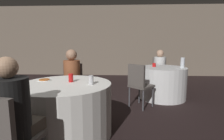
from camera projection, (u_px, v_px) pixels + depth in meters
name	position (u px, v px, depth m)	size (l,w,h in m)	color
ground_plane	(50.00, 133.00, 2.54)	(16.00, 16.00, 0.00)	black
wall_back	(96.00, 41.00, 7.12)	(16.00, 0.06, 2.80)	#7A6B5B
table_near	(66.00, 109.00, 2.47)	(1.28, 1.28, 0.74)	white
table_far	(162.00, 83.00, 4.16)	(1.08, 1.08, 0.74)	white
chair_near_south	(3.00, 136.00, 1.43)	(0.47, 0.47, 0.89)	#59514C
chair_near_north	(73.00, 82.00, 3.47)	(0.46, 0.47, 0.89)	#59514C
chair_far_north	(159.00, 70.00, 5.07)	(0.45, 0.45, 0.89)	#59514C
chair_far_southwest	(139.00, 82.00, 3.47)	(0.56, 0.56, 0.89)	#59514C
person_black_shirt	(18.00, 121.00, 1.58)	(0.36, 0.50, 1.18)	#4C4238
person_floral_shirt	(72.00, 81.00, 3.30)	(0.35, 0.49, 1.18)	#282828
person_white_shirt	(160.00, 70.00, 4.90)	(0.35, 0.50, 1.12)	#33384C
pizza_plate_near	(44.00, 80.00, 2.62)	(0.21, 0.21, 0.02)	white
soda_can_silver	(91.00, 80.00, 2.35)	(0.07, 0.07, 0.12)	silver
soda_can_red	(71.00, 78.00, 2.51)	(0.07, 0.07, 0.12)	red
bottle_far	(183.00, 63.00, 3.94)	(0.09, 0.09, 0.24)	silver
cup_far	(154.00, 65.00, 4.18)	(0.08, 0.08, 0.09)	red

